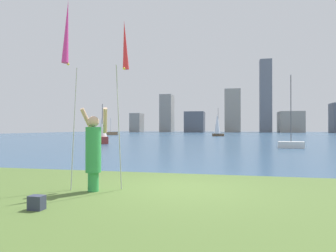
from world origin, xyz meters
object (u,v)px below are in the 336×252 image
(kite_flag_right, at_px, (125,49))
(sailboat_2, at_px, (111,133))
(sailboat_0, at_px, (291,144))
(kite_flag_left, at_px, (67,35))
(bag, at_px, (37,203))
(person, at_px, (94,150))
(sailboat_3, at_px, (102,131))
(sailboat_5, at_px, (217,125))

(kite_flag_right, xyz_separation_m, sailboat_2, (-23.02, 53.11, -3.14))
(kite_flag_right, distance_m, sailboat_0, 18.49)
(kite_flag_left, height_order, bag, kite_flag_left)
(kite_flag_right, relative_size, sailboat_0, 0.76)
(sailboat_2, bearing_deg, sailboat_0, -50.39)
(person, relative_size, bag, 7.33)
(sailboat_0, xyz_separation_m, sailboat_3, (-16.73, 2.98, 0.91))
(kite_flag_left, distance_m, bag, 3.91)
(person, height_order, sailboat_2, sailboat_2)
(person, relative_size, sailboat_5, 0.38)
(sailboat_2, bearing_deg, bag, -68.20)
(sailboat_2, bearing_deg, sailboat_5, -10.04)
(person, distance_m, kite_flag_right, 2.64)
(kite_flag_left, xyz_separation_m, sailboat_5, (1.20, 49.75, -1.63))
(person, bearing_deg, bag, -112.66)
(bag, distance_m, sailboat_5, 51.32)
(bag, distance_m, sailboat_3, 23.75)
(bag, xyz_separation_m, sailboat_3, (-8.82, 22.02, 1.08))
(kite_flag_right, xyz_separation_m, sailboat_0, (7.03, 16.80, -3.20))
(kite_flag_left, bearing_deg, kite_flag_right, 31.15)
(sailboat_2, relative_size, sailboat_3, 0.94)
(kite_flag_right, bearing_deg, kite_flag_left, -148.85)
(kite_flag_right, height_order, sailboat_0, sailboat_0)
(person, xyz_separation_m, kite_flag_left, (-0.59, -0.19, 2.74))
(kite_flag_right, bearing_deg, sailboat_3, 116.13)
(sailboat_0, relative_size, sailboat_3, 1.44)
(person, bearing_deg, sailboat_3, 101.09)
(sailboat_3, distance_m, sailboat_5, 30.83)
(kite_flag_right, distance_m, bag, 4.14)
(person, distance_m, sailboat_3, 22.26)
(bag, height_order, sailboat_2, sailboat_2)
(sailboat_0, distance_m, sailboat_2, 47.13)
(person, relative_size, sailboat_2, 0.55)
(sailboat_3, bearing_deg, sailboat_0, -10.11)
(bag, distance_m, sailboat_0, 20.62)
(bag, height_order, sailboat_5, sailboat_5)
(kite_flag_left, relative_size, sailboat_5, 0.87)
(kite_flag_left, bearing_deg, sailboat_3, 112.56)
(kite_flag_right, xyz_separation_m, bag, (-0.88, -2.24, -3.37))
(bag, bearing_deg, kite_flag_right, 68.47)
(person, xyz_separation_m, sailboat_0, (7.62, 17.33, -0.68))
(kite_flag_right, height_order, sailboat_2, kite_flag_right)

